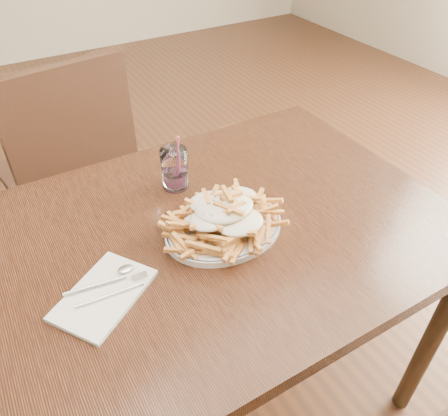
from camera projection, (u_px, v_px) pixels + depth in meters
floor at (207, 394)px, 1.49m from camera, size 7.00×7.00×0.00m
table at (200, 255)px, 1.06m from camera, size 1.20×0.80×0.75m
chair_far at (71, 164)px, 1.63m from camera, size 0.49×0.49×0.94m
fries_plate at (224, 228)px, 1.01m from camera, size 0.33×0.30×0.02m
loaded_fries at (224, 212)px, 0.98m from camera, size 0.29×0.25×0.08m
napkin at (104, 295)px, 0.86m from camera, size 0.23×0.21×0.01m
cutlery at (102, 291)px, 0.86m from camera, size 0.17×0.07×0.01m
water_glass at (175, 171)px, 1.12m from camera, size 0.07×0.07×0.15m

